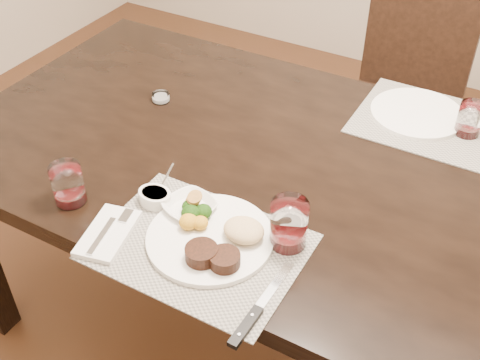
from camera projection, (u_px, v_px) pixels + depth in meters
The scene contains 15 objects.
ground_plane at pixel (294, 343), 2.04m from camera, with size 4.50×4.50×0.00m, color #432815.
dining_table at pixel (308, 195), 1.61m from camera, with size 2.00×1.00×0.75m.
chair_far at pixel (404, 90), 2.35m from camera, with size 0.42×0.42×0.90m.
placemat_near at pixel (199, 247), 1.35m from camera, with size 0.46×0.34×0.00m, color gray.
placemat_far at pixel (438, 124), 1.72m from camera, with size 0.46×0.34×0.00m, color gray.
dinner_plate at pixel (214, 238), 1.35m from camera, with size 0.29×0.29×0.05m.
napkin_fork at pixel (108, 233), 1.37m from camera, with size 0.13×0.19×0.02m.
steak_knife at pixel (253, 316), 1.19m from camera, with size 0.02×0.25×0.01m.
cracker_bowl at pixel (190, 207), 1.42m from camera, with size 0.14×0.14×0.05m.
sauce_ramekin at pixel (155, 197), 1.45m from camera, with size 0.08×0.12×0.07m.
wine_glass_near at pixel (289, 226), 1.32m from camera, with size 0.08×0.08×0.12m.
far_plate at pixel (417, 113), 1.76m from camera, with size 0.27×0.27×0.01m, color white.
wine_glass_far at pixel (469, 121), 1.66m from camera, with size 0.07×0.07×0.10m.
wine_glass_side at pixel (68, 186), 1.44m from camera, with size 0.08×0.08×0.10m.
salt_cellar at pixel (161, 98), 1.82m from camera, with size 0.05×0.05×0.02m.
Camera 1 is at (0.44, -1.15, 1.73)m, focal length 45.00 mm.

